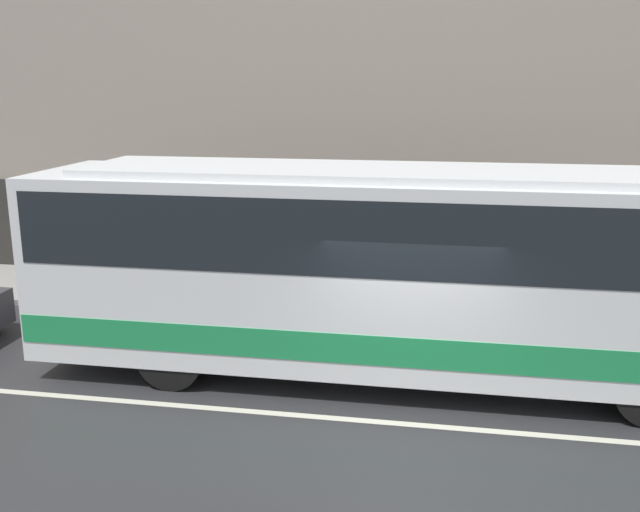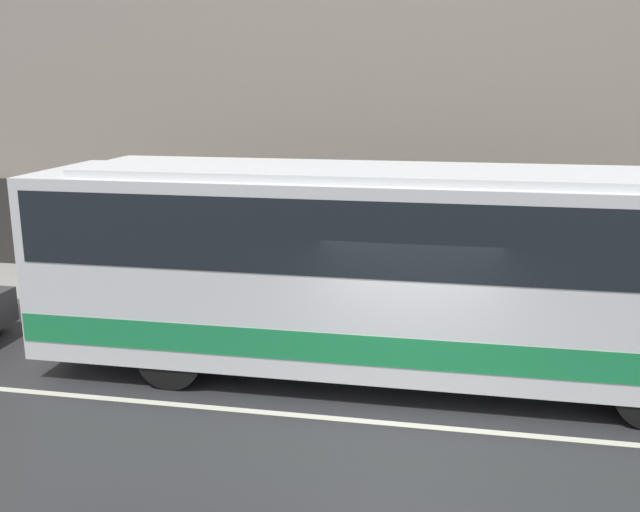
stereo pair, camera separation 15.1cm
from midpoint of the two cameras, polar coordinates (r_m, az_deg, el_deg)
The scene contains 5 objects.
ground_plane at distance 10.30m, azimuth 6.42°, elevation -13.23°, with size 60.00×60.00×0.00m, color #2D2D30.
sidewalk at distance 15.28m, azimuth 7.80°, elevation -3.88°, with size 60.00×2.78×0.12m.
building_facade at distance 16.10m, azimuth 8.57°, elevation 12.89°, with size 60.00×0.35×9.24m.
lane_stripe at distance 10.30m, azimuth 6.42°, elevation -13.21°, with size 54.00×0.14×0.01m.
transit_bus at distance 11.28m, azimuth 4.47°, elevation -0.44°, with size 11.03×2.61×3.37m.
Camera 1 is at (0.42, -9.18, 4.67)m, focal length 40.00 mm.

